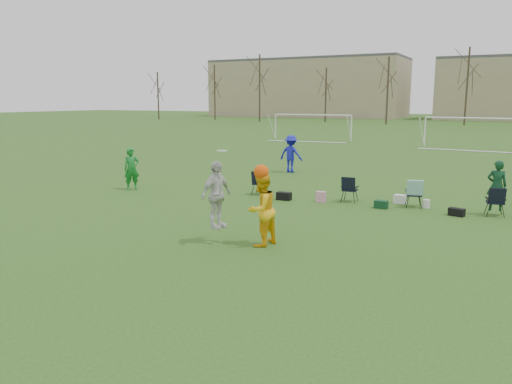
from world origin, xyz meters
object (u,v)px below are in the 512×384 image
Objects in this scene: fielder_green_near at (132,169)px; center_contest at (244,203)px; goal_left at (312,120)px; goal_mid at (474,124)px; fielder_blue at (291,154)px.

fielder_green_near is 0.71× the size of center_contest.
goal_left is 1.00× the size of goal_mid.
goal_mid is (7.60, 17.84, 0.94)m from fielder_blue.
goal_left is at bearing 43.39° from fielder_green_near.
goal_left is at bearing 175.87° from goal_mid.
center_contest is (8.21, -5.03, 0.24)m from fielder_green_near.
goal_left is at bearing 107.97° from center_contest.
center_contest reaches higher than goal_left.
center_contest is 34.42m from goal_left.
goal_left and goal_mid have the same top height.
fielder_blue is 13.57m from center_contest.
center_contest is (4.22, -12.90, 0.15)m from fielder_blue.
center_contest reaches higher than fielder_blue.
goal_mid reaches higher than fielder_blue.
goal_left is (-6.40, 19.84, 0.94)m from fielder_blue.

